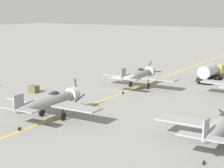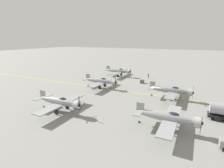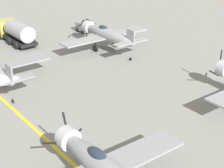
% 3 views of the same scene
% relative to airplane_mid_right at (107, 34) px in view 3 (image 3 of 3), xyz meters
% --- Properties ---
extents(ground_plane, '(400.00, 400.00, 0.00)m').
position_rel_airplane_mid_right_xyz_m(ground_plane, '(-15.70, -5.33, -2.01)').
color(ground_plane, gray).
extents(taxiway_stripe, '(0.30, 160.00, 0.01)m').
position_rel_airplane_mid_right_xyz_m(taxiway_stripe, '(-15.70, -5.33, -2.01)').
color(taxiway_stripe, yellow).
rests_on(taxiway_stripe, ground).
extents(airplane_mid_right, '(12.00, 9.98, 3.65)m').
position_rel_airplane_mid_right_xyz_m(airplane_mid_right, '(0.00, 0.00, 0.00)').
color(airplane_mid_right, gray).
rests_on(airplane_mid_right, ground).
extents(fuel_tanker, '(2.68, 8.00, 2.98)m').
position_rel_airplane_mid_right_xyz_m(fuel_tanker, '(-7.67, 9.69, -0.50)').
color(fuel_tanker, black).
rests_on(fuel_tanker, ground).
extents(tow_tractor, '(1.57, 2.60, 1.79)m').
position_rel_airplane_mid_right_xyz_m(tow_tractor, '(1.96, 8.08, -1.22)').
color(tow_tractor, gray).
rests_on(tow_tractor, ground).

